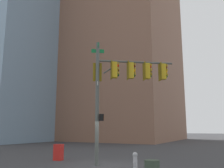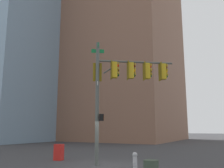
# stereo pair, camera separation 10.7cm
# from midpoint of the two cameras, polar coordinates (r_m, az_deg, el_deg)

# --- Properties ---
(ground_plane) EXTENTS (200.00, 200.00, 0.00)m
(ground_plane) POSITION_cam_midpoint_polar(r_m,az_deg,el_deg) (14.78, -2.04, -18.47)
(ground_plane) COLOR #38383A
(signal_pole_assembly) EXTENTS (3.31, 4.36, 7.40)m
(signal_pole_assembly) POSITION_cam_midpoint_polar(r_m,az_deg,el_deg) (15.18, 1.90, 1.02)
(signal_pole_assembly) COLOR #4C514C
(signal_pole_assembly) RESTS_ON ground_plane
(fire_hydrant) EXTENTS (0.34, 0.26, 0.87)m
(fire_hydrant) POSITION_cam_midpoint_polar(r_m,az_deg,el_deg) (13.39, 5.19, -17.25)
(fire_hydrant) COLOR #B2B2B7
(fire_hydrant) RESTS_ON ground_plane
(newspaper_box) EXTENTS (0.53, 0.62, 1.05)m
(newspaper_box) POSITION_cam_midpoint_polar(r_m,az_deg,el_deg) (17.35, -12.56, -15.29)
(newspaper_box) COLOR red
(newspaper_box) RESTS_ON ground_plane
(building_brick_nearside) EXTENTS (20.44, 21.69, 52.10)m
(building_brick_nearside) POSITION_cam_midpoint_polar(r_m,az_deg,el_deg) (52.75, 0.98, 16.67)
(building_brick_nearside) COLOR #845B47
(building_brick_nearside) RESTS_ON ground_plane
(building_brick_midblock) EXTENTS (17.52, 15.11, 44.26)m
(building_brick_midblock) POSITION_cam_midpoint_polar(r_m,az_deg,el_deg) (54.85, -20.89, 11.79)
(building_brick_midblock) COLOR brown
(building_brick_midblock) RESTS_ON ground_plane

